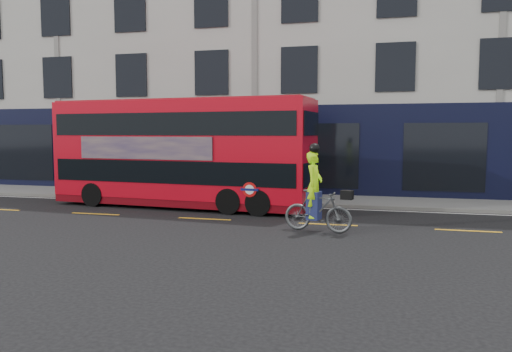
% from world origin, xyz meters
% --- Properties ---
extents(ground, '(120.00, 120.00, 0.00)m').
position_xyz_m(ground, '(0.00, 0.00, 0.00)').
color(ground, black).
rests_on(ground, ground).
extents(pavement, '(60.00, 3.00, 0.12)m').
position_xyz_m(pavement, '(0.00, 6.50, 0.06)').
color(pavement, slate).
rests_on(pavement, ground).
extents(kerb, '(60.00, 0.12, 0.13)m').
position_xyz_m(kerb, '(0.00, 5.00, 0.07)').
color(kerb, slate).
rests_on(kerb, ground).
extents(building_terrace, '(50.00, 10.07, 15.00)m').
position_xyz_m(building_terrace, '(0.00, 12.94, 7.49)').
color(building_terrace, beige).
rests_on(building_terrace, ground).
extents(road_edge_line, '(58.00, 0.10, 0.01)m').
position_xyz_m(road_edge_line, '(0.00, 4.70, 0.00)').
color(road_edge_line, silver).
rests_on(road_edge_line, ground).
extents(lane_dashes, '(58.00, 0.12, 0.01)m').
position_xyz_m(lane_dashes, '(0.00, 1.50, 0.00)').
color(lane_dashes, gold).
rests_on(lane_dashes, ground).
extents(bus, '(10.14, 3.14, 4.02)m').
position_xyz_m(bus, '(-1.71, 3.79, 2.06)').
color(bus, red).
rests_on(bus, ground).
extents(cyclist, '(2.05, 0.92, 2.51)m').
position_xyz_m(cyclist, '(3.81, 0.33, 0.84)').
color(cyclist, '#4B4F50').
rests_on(cyclist, ground).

